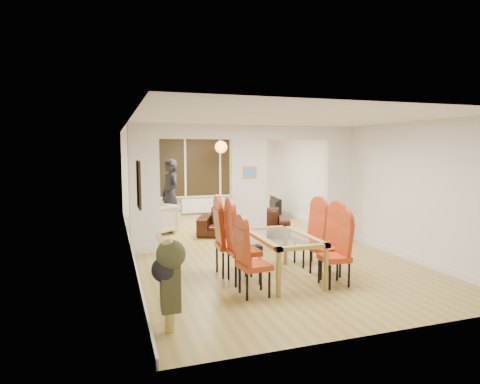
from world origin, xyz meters
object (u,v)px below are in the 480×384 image
person (170,195)px  bottle (235,213)px  sofa (244,222)px  television (272,207)px  coffee_table (240,221)px  dining_chair_la (254,260)px  dining_chair_rb (326,243)px  dining_chair_lb (244,246)px  dining_chair_rc (308,235)px  dining_table (283,257)px  bowl (241,216)px  dining_chair_lc (231,240)px  dining_chair_ra (334,253)px  armchair (156,219)px

person → bottle: person is taller
sofa → bottle: bearing=105.1°
television → coffee_table: 1.58m
dining_chair_la → person: bearing=89.5°
dining_chair_rb → sofa: (-0.29, 3.35, -0.22)m
dining_chair_la → dining_chair_lb: 0.59m
dining_chair_rc → coffee_table: dining_chair_rc is taller
dining_table → bottle: (0.62, 4.55, -0.01)m
dining_table → television: 5.87m
dining_chair_rc → bottle: size_ratio=3.93×
dining_chair_la → bowl: bearing=67.8°
dining_chair_lb → bowl: bearing=72.5°
dining_chair_la → sofa: size_ratio=0.47×
dining_chair_la → sofa: dining_chair_la is taller
dining_chair_la → bowl: dining_chair_la is taller
dining_chair_rb → bowl: size_ratio=5.07×
dining_table → dining_chair_lc: size_ratio=1.30×
dining_chair_ra → bowl: dining_chair_ra is taller
dining_chair_lb → dining_chair_ra: size_ratio=1.15×
dining_chair_rc → bowl: bearing=75.3°
sofa → bowl: sofa is taller
television → dining_chair_lc: bearing=156.9°
dining_chair_la → dining_chair_ra: size_ratio=1.01×
armchair → bottle: 2.23m
dining_chair_rb → television: dining_chair_rb is taller
coffee_table → sofa: bearing=-104.2°
dining_table → sofa: dining_table is taller
dining_table → dining_chair_rb: size_ratio=1.41×
armchair → bottle: size_ratio=2.96×
dining_chair_ra → person: (-1.79, 4.90, 0.41)m
dining_chair_lb → television: 6.11m
bottle → coffee_table: bearing=21.6°
armchair → bowl: armchair is taller
sofa → coffee_table: bearing=98.1°
dining_chair_lb → sofa: dining_chair_lb is taller
armchair → person: size_ratio=0.44×
dining_table → person: bearing=104.9°
dining_table → coffee_table: bearing=80.3°
armchair → coffee_table: 2.43m
dining_chair_lc → armchair: dining_chair_lc is taller
dining_table → dining_chair_la: (-0.69, -0.55, 0.16)m
dining_table → coffee_table: dining_table is taller
television → bowl: (-1.30, -0.87, -0.07)m
dining_chair_rb → television: bearing=66.0°
dining_table → dining_chair_lc: 0.90m
dining_chair_ra → television: size_ratio=0.96×
dining_chair_lb → dining_chair_ra: 1.40m
armchair → bowl: 2.43m
dining_chair_lc → bottle: bearing=74.4°
dining_chair_ra → armchair: bearing=119.7°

